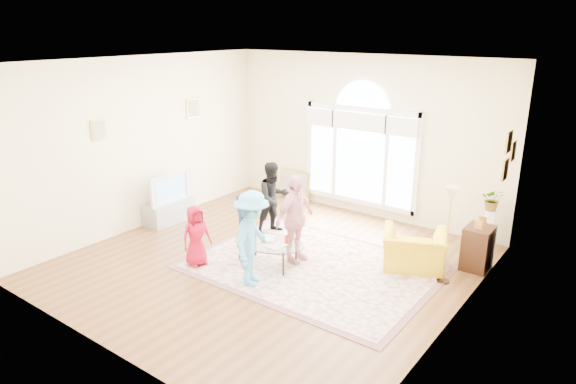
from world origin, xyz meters
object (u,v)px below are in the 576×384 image
Objects in this scene: tv_console at (169,211)px; television at (168,188)px; armchair at (414,250)px; area_rug at (313,267)px; coffee_table at (269,243)px.

television is at bearing -0.00° from tv_console.
television is (0.01, -0.00, 0.49)m from tv_console.
television is at bearing -12.27° from armchair.
area_rug is 2.78× the size of coffee_table.
tv_console is at bearing 179.87° from area_rug.
armchair reaches higher than tv_console.
television reaches higher than tv_console.
coffee_table is at bearing -7.91° from tv_console.
television is 0.76× the size of coffee_table.
armchair is at bearing 25.76° from coffee_table.
television is at bearing 179.87° from area_rug.
television reaches higher than armchair.
tv_console reaches higher than area_rug.
armchair is (4.72, 0.92, -0.39)m from television.
tv_console is 0.77× the size of coffee_table.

